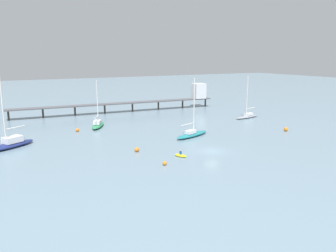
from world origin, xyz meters
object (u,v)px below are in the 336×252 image
(dinghy_yellow, at_px, (181,155))
(mooring_buoy_inner, at_px, (165,163))
(sailboat_green, at_px, (98,124))
(mooring_buoy_outer, at_px, (286,129))
(mooring_buoy_far, at_px, (137,150))
(pier, at_px, (161,97))
(sailboat_navy, at_px, (10,143))
(sailboat_teal, at_px, (192,133))
(mooring_buoy_near, at_px, (77,130))
(sailboat_gray, at_px, (247,115))

(dinghy_yellow, relative_size, mooring_buoy_inner, 3.84)
(sailboat_green, height_order, mooring_buoy_outer, sailboat_green)
(mooring_buoy_far, bearing_deg, sailboat_green, 89.46)
(pier, height_order, mooring_buoy_inner, pier)
(sailboat_green, xyz_separation_m, dinghy_yellow, (5.04, -28.94, -0.50))
(dinghy_yellow, relative_size, mooring_buoy_outer, 2.83)
(sailboat_navy, height_order, dinghy_yellow, sailboat_navy)
(pier, distance_m, mooring_buoy_outer, 41.19)
(sailboat_green, height_order, sailboat_teal, sailboat_teal)
(sailboat_teal, height_order, mooring_buoy_outer, sailboat_teal)
(sailboat_navy, relative_size, mooring_buoy_near, 20.32)
(mooring_buoy_near, height_order, mooring_buoy_far, mooring_buoy_far)
(sailboat_teal, bearing_deg, mooring_buoy_far, -161.67)
(sailboat_gray, height_order, sailboat_teal, sailboat_teal)
(sailboat_gray, xyz_separation_m, mooring_buoy_near, (-43.80, 5.12, -0.28))
(sailboat_navy, relative_size, sailboat_gray, 1.37)
(pier, distance_m, sailboat_green, 29.70)
(sailboat_gray, bearing_deg, pier, 120.07)
(mooring_buoy_near, relative_size, mooring_buoy_far, 0.93)
(dinghy_yellow, bearing_deg, mooring_buoy_far, 131.58)
(sailboat_teal, height_order, mooring_buoy_far, sailboat_teal)
(sailboat_green, distance_m, sailboat_teal, 23.07)
(sailboat_teal, relative_size, dinghy_yellow, 4.73)
(mooring_buoy_inner, bearing_deg, sailboat_green, 91.08)
(pier, bearing_deg, mooring_buoy_near, -148.75)
(pier, relative_size, mooring_buoy_outer, 67.71)
(pier, xyz_separation_m, mooring_buoy_outer, (10.07, -39.79, -3.45))
(mooring_buoy_outer, relative_size, mooring_buoy_far, 1.09)
(sailboat_navy, distance_m, sailboat_gray, 57.67)
(dinghy_yellow, xyz_separation_m, mooring_buoy_near, (-10.38, 26.52, 0.16))
(pier, height_order, dinghy_yellow, pier)
(sailboat_navy, distance_m, mooring_buoy_inner, 29.61)
(sailboat_gray, height_order, dinghy_yellow, sailboat_gray)
(sailboat_navy, distance_m, mooring_buoy_near, 15.61)
(pier, bearing_deg, dinghy_yellow, -113.85)
(dinghy_yellow, bearing_deg, pier, 66.15)
(sailboat_green, relative_size, sailboat_navy, 0.70)
(sailboat_gray, height_order, mooring_buoy_near, sailboat_gray)
(pier, height_order, mooring_buoy_outer, pier)
(sailboat_teal, distance_m, mooring_buoy_near, 25.08)
(pier, xyz_separation_m, sailboat_green, (-24.87, -15.92, -3.17))
(dinghy_yellow, distance_m, mooring_buoy_near, 28.48)
(sailboat_gray, bearing_deg, mooring_buoy_inner, -147.47)
(sailboat_gray, distance_m, sailboat_teal, 26.64)
(sailboat_green, bearing_deg, dinghy_yellow, -80.12)
(mooring_buoy_far, bearing_deg, mooring_buoy_outer, -1.39)
(mooring_buoy_far, bearing_deg, sailboat_navy, 144.82)
(dinghy_yellow, bearing_deg, sailboat_green, 99.88)
(sailboat_gray, height_order, mooring_buoy_outer, sailboat_gray)
(mooring_buoy_far, bearing_deg, dinghy_yellow, -48.42)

